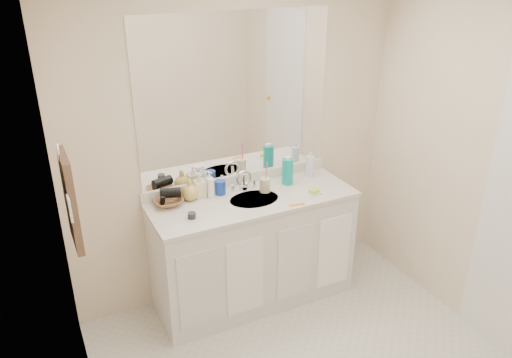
{
  "coord_description": "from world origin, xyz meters",
  "views": [
    {
      "loc": [
        -1.42,
        -1.9,
        2.5
      ],
      "look_at": [
        0.0,
        0.97,
        1.05
      ],
      "focal_mm": 35.0,
      "sensor_mm": 36.0,
      "label": 1
    }
  ],
  "objects": [
    {
      "name": "tan_cup",
      "position": [
        0.13,
        1.08,
        0.93
      ],
      "size": [
        0.1,
        0.1,
        0.11
      ],
      "primitive_type": "cylinder",
      "rotation": [
        0.0,
        0.0,
        0.33
      ],
      "color": "beige",
      "rests_on": "countertop"
    },
    {
      "name": "clear_pump_bottle",
      "position": [
        0.57,
        1.17,
        0.96
      ],
      "size": [
        0.08,
        0.08,
        0.17
      ],
      "primitive_type": "cylinder",
      "rotation": [
        0.0,
        0.0,
        -0.33
      ],
      "color": "silver",
      "rests_on": "countertop"
    },
    {
      "name": "wall_right",
      "position": [
        1.3,
        0.0,
        1.2
      ],
      "size": [
        0.02,
        2.6,
        2.4
      ],
      "primitive_type": "cube",
      "color": "beige",
      "rests_on": "floor"
    },
    {
      "name": "blue_mug",
      "position": [
        -0.19,
        1.19,
        0.93
      ],
      "size": [
        0.1,
        0.1,
        0.11
      ],
      "primitive_type": "cylinder",
      "rotation": [
        0.0,
        0.0,
        0.25
      ],
      "color": "#163897",
      "rests_on": "countertop"
    },
    {
      "name": "soap_dish",
      "position": [
        0.43,
        0.88,
        0.89
      ],
      "size": [
        0.09,
        0.07,
        0.01
      ],
      "primitive_type": "cube",
      "rotation": [
        0.0,
        0.0,
        -0.02
      ],
      "color": "white",
      "rests_on": "countertop"
    },
    {
      "name": "wicker_basket",
      "position": [
        -0.58,
        1.19,
        0.91
      ],
      "size": [
        0.2,
        0.2,
        0.05
      ],
      "primitive_type": "imported",
      "rotation": [
        0.0,
        0.0,
        0.0
      ],
      "color": "#8D5C39",
      "rests_on": "countertop"
    },
    {
      "name": "soap_bottle_cream",
      "position": [
        -0.34,
        1.22,
        0.97
      ],
      "size": [
        0.09,
        0.09,
        0.19
      ],
      "primitive_type": "imported",
      "rotation": [
        0.0,
        0.0,
        -0.05
      ],
      "color": "#ECE4C1",
      "rests_on": "countertop"
    },
    {
      "name": "mouthwash_bottle",
      "position": [
        0.35,
        1.13,
        0.98
      ],
      "size": [
        0.11,
        0.11,
        0.2
      ],
      "primitive_type": "cylinder",
      "rotation": [
        0.0,
        0.0,
        0.43
      ],
      "color": "#0C988D",
      "rests_on": "countertop"
    },
    {
      "name": "sink_basin",
      "position": [
        0.0,
        1.0,
        0.87
      ],
      "size": [
        0.37,
        0.37,
        0.02
      ],
      "primitive_type": "cylinder",
      "color": "beige",
      "rests_on": "countertop"
    },
    {
      "name": "faucet",
      "position": [
        0.0,
        1.18,
        0.94
      ],
      "size": [
        0.02,
        0.02,
        0.11
      ],
      "primitive_type": "cylinder",
      "color": "silver",
      "rests_on": "countertop"
    },
    {
      "name": "soap_bottle_white",
      "position": [
        -0.26,
        1.23,
        0.97
      ],
      "size": [
        0.09,
        0.09,
        0.18
      ],
      "primitive_type": "imported",
      "rotation": [
        0.0,
        0.0,
        0.28
      ],
      "color": "white",
      "rests_on": "countertop"
    },
    {
      "name": "towel_ring",
      "position": [
        -1.27,
        0.77,
        1.55
      ],
      "size": [
        0.01,
        0.11,
        0.11
      ],
      "primitive_type": "torus",
      "rotation": [
        0.0,
        1.57,
        0.0
      ],
      "color": "silver",
      "rests_on": "wall_left"
    },
    {
      "name": "dark_jar",
      "position": [
        -0.5,
        0.93,
        0.9
      ],
      "size": [
        0.06,
        0.06,
        0.04
      ],
      "primitive_type": "cylinder",
      "rotation": [
        0.0,
        0.0,
        -0.01
      ],
      "color": "#242529",
      "rests_on": "countertop"
    },
    {
      "name": "soap_bottle_yellow",
      "position": [
        -0.42,
        1.2,
        0.96
      ],
      "size": [
        0.16,
        0.16,
        0.16
      ],
      "primitive_type": "imported",
      "rotation": [
        0.0,
        0.0,
        -0.39
      ],
      "color": "#D9B754",
      "rests_on": "countertop"
    },
    {
      "name": "wall_left",
      "position": [
        -1.3,
        0.0,
        1.2
      ],
      "size": [
        0.02,
        2.6,
        2.4
      ],
      "primitive_type": "cube",
      "color": "beige",
      "rests_on": "floor"
    },
    {
      "name": "hair_dryer",
      "position": [
        -0.56,
        1.19,
        0.97
      ],
      "size": [
        0.16,
        0.11,
        0.07
      ],
      "primitive_type": "cylinder",
      "rotation": [
        0.0,
        1.57,
        -0.31
      ],
      "color": "black",
      "rests_on": "wicker_basket"
    },
    {
      "name": "backsplash",
      "position": [
        0.0,
        1.29,
        0.92
      ],
      "size": [
        1.52,
        0.03,
        0.08
      ],
      "primitive_type": "cube",
      "color": "silver",
      "rests_on": "countertop"
    },
    {
      "name": "toothbrush",
      "position": [
        0.14,
        1.08,
        1.03
      ],
      "size": [
        0.02,
        0.04,
        0.18
      ],
      "primitive_type": "cylinder",
      "rotation": [
        0.14,
        0.0,
        0.31
      ],
      "color": "#F4409E",
      "rests_on": "tan_cup"
    },
    {
      "name": "hand_towel",
      "position": [
        -1.25,
        0.77,
        1.25
      ],
      "size": [
        0.04,
        0.32,
        0.55
      ],
      "primitive_type": "cube",
      "color": "#3E2D21",
      "rests_on": "towel_ring"
    },
    {
      "name": "extra_white_bottle",
      "position": [
        -0.27,
        1.16,
        0.95
      ],
      "size": [
        0.05,
        0.05,
        0.15
      ],
      "primitive_type": "cylinder",
      "rotation": [
        0.0,
        0.0,
        0.07
      ],
      "color": "white",
      "rests_on": "countertop"
    },
    {
      "name": "countertop",
      "position": [
        0.0,
        1.02,
        0.86
      ],
      "size": [
        1.52,
        0.57,
        0.03
      ],
      "primitive_type": "cube",
      "color": "silver",
      "rests_on": "vanity_cabinet"
    },
    {
      "name": "mirror",
      "position": [
        0.0,
        1.29,
        1.56
      ],
      "size": [
        1.48,
        0.01,
        1.2
      ],
      "primitive_type": "cube",
      "color": "white",
      "rests_on": "wall_back"
    },
    {
      "name": "orange_comb",
      "position": [
        0.23,
        0.79,
        0.88
      ],
      "size": [
        0.12,
        0.04,
        0.0
      ],
      "primitive_type": "cube",
      "rotation": [
        0.0,
        0.0,
        -0.14
      ],
      "color": "orange",
      "rests_on": "countertop"
    },
    {
      "name": "green_soap",
      "position": [
        0.43,
        0.88,
        0.9
      ],
      "size": [
        0.09,
        0.07,
        0.03
      ],
      "primitive_type": "cube",
      "rotation": [
        0.0,
        0.0,
        0.34
      ],
      "color": "#BDDF36",
      "rests_on": "soap_dish"
    },
    {
      "name": "vanity_cabinet",
      "position": [
        0.0,
        1.02,
        0.42
      ],
      "size": [
        1.5,
        0.55,
        0.85
      ],
      "primitive_type": "cube",
      "color": "silver",
      "rests_on": "floor"
    },
    {
      "name": "switch_plate",
      "position": [
        -1.27,
        0.57,
        1.3
      ],
      "size": [
        0.01,
        0.08,
        0.13
      ],
      "primitive_type": "cube",
      "color": "white",
      "rests_on": "wall_left"
    },
    {
      "name": "wall_back",
      "position": [
        0.0,
        1.3,
        1.2
      ],
      "size": [
        2.6,
        0.02,
        2.4
      ],
      "primitive_type": "cube",
      "color": "beige",
      "rests_on": "floor"
    }
  ]
}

